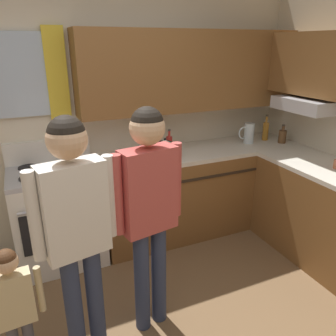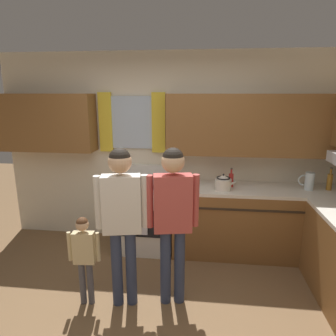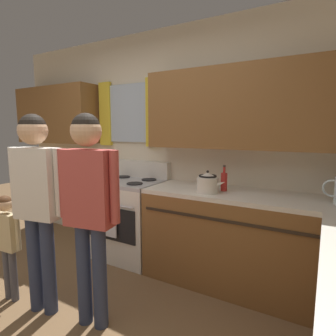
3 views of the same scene
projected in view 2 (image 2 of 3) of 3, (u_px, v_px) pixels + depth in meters
ground_plane at (143, 333)px, 2.67m from camera, size 12.00×12.00×0.00m
back_wall_unit at (171, 139)px, 4.05m from camera, size 4.60×0.42×2.60m
kitchen_counter_run at (292, 238)px, 3.45m from camera, size 2.17×2.13×0.90m
stove_oven at (145, 215)px, 4.07m from camera, size 0.76×0.67×1.10m
bottle_sauce_red at (231, 180)px, 3.83m from camera, size 0.06×0.06×0.25m
bottle_oil_amber at (330, 181)px, 3.70m from camera, size 0.06×0.06×0.29m
stovetop_kettle at (223, 183)px, 3.70m from camera, size 0.27×0.20×0.21m
water_pitcher at (309, 181)px, 3.71m from camera, size 0.19×0.11×0.22m
adult_holding_child at (122, 210)px, 2.81m from camera, size 0.49×0.22×1.60m
adult_in_plaid at (173, 209)px, 2.84m from camera, size 0.49×0.22×1.59m
small_child at (84, 251)px, 2.92m from camera, size 0.32×0.12×0.93m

